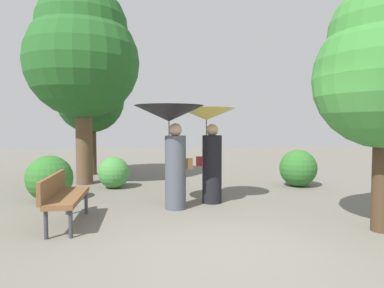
{
  "coord_description": "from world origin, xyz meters",
  "views": [
    {
      "loc": [
        -1.14,
        -4.19,
        1.63
      ],
      "look_at": [
        0.0,
        2.77,
        1.24
      ],
      "focal_mm": 31.36,
      "sensor_mm": 36.0,
      "label": 1
    }
  ],
  "objects_px": {
    "tree_near_left": "(90,93)",
    "person_left": "(171,132)",
    "tree_mid_left": "(83,52)",
    "park_bench": "(63,194)",
    "person_right": "(209,136)"
  },
  "relations": [
    {
      "from": "tree_near_left",
      "to": "tree_mid_left",
      "type": "bearing_deg",
      "value": -88.22
    },
    {
      "from": "person_right",
      "to": "tree_mid_left",
      "type": "bearing_deg",
      "value": 47.3
    },
    {
      "from": "person_left",
      "to": "park_bench",
      "type": "bearing_deg",
      "value": 113.91
    },
    {
      "from": "tree_near_left",
      "to": "person_left",
      "type": "bearing_deg",
      "value": -66.72
    },
    {
      "from": "park_bench",
      "to": "person_left",
      "type": "bearing_deg",
      "value": -65.92
    },
    {
      "from": "person_left",
      "to": "person_right",
      "type": "height_order",
      "value": "person_left"
    },
    {
      "from": "park_bench",
      "to": "tree_mid_left",
      "type": "height_order",
      "value": "tree_mid_left"
    },
    {
      "from": "person_left",
      "to": "tree_mid_left",
      "type": "height_order",
      "value": "tree_mid_left"
    },
    {
      "from": "person_left",
      "to": "person_right",
      "type": "relative_size",
      "value": 1.01
    },
    {
      "from": "tree_near_left",
      "to": "tree_mid_left",
      "type": "relative_size",
      "value": 0.74
    },
    {
      "from": "person_right",
      "to": "tree_mid_left",
      "type": "distance_m",
      "value": 4.61
    },
    {
      "from": "person_right",
      "to": "tree_near_left",
      "type": "height_order",
      "value": "tree_near_left"
    },
    {
      "from": "person_left",
      "to": "tree_mid_left",
      "type": "distance_m",
      "value": 4.36
    },
    {
      "from": "park_bench",
      "to": "tree_mid_left",
      "type": "bearing_deg",
      "value": 4.55
    },
    {
      "from": "tree_near_left",
      "to": "park_bench",
      "type": "bearing_deg",
      "value": -86.98
    }
  ]
}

